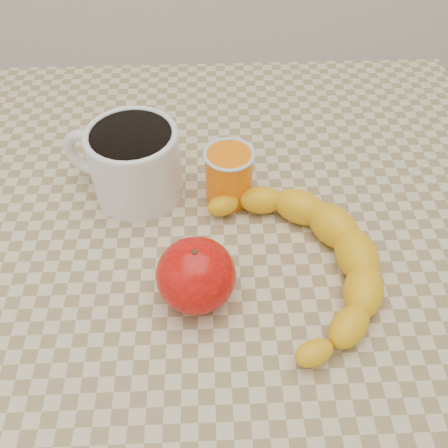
{
  "coord_description": "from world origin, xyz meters",
  "views": [
    {
      "loc": [
        -0.02,
        -0.4,
        1.22
      ],
      "look_at": [
        0.0,
        0.0,
        0.77
      ],
      "focal_mm": 40.0,
      "sensor_mm": 36.0,
      "label": 1
    }
  ],
  "objects_px": {
    "coffee_mug": "(133,160)",
    "apple": "(196,275)",
    "banana": "(302,259)",
    "table": "(224,276)",
    "orange_juice_glass": "(229,175)"
  },
  "relations": [
    {
      "from": "coffee_mug",
      "to": "apple",
      "type": "xyz_separation_m",
      "value": [
        0.08,
        -0.17,
        -0.01
      ]
    },
    {
      "from": "banana",
      "to": "table",
      "type": "bearing_deg",
      "value": 133.25
    },
    {
      "from": "orange_juice_glass",
      "to": "coffee_mug",
      "type": "bearing_deg",
      "value": 172.56
    },
    {
      "from": "coffee_mug",
      "to": "apple",
      "type": "bearing_deg",
      "value": -65.2
    },
    {
      "from": "table",
      "to": "coffee_mug",
      "type": "xyz_separation_m",
      "value": [
        -0.11,
        0.08,
        0.14
      ]
    },
    {
      "from": "table",
      "to": "orange_juice_glass",
      "type": "relative_size",
      "value": 10.73
    },
    {
      "from": "coffee_mug",
      "to": "table",
      "type": "bearing_deg",
      "value": -36.39
    },
    {
      "from": "coffee_mug",
      "to": "orange_juice_glass",
      "type": "distance_m",
      "value": 0.12
    },
    {
      "from": "coffee_mug",
      "to": "apple",
      "type": "height_order",
      "value": "coffee_mug"
    },
    {
      "from": "apple",
      "to": "table",
      "type": "bearing_deg",
      "value": 69.56
    },
    {
      "from": "table",
      "to": "apple",
      "type": "relative_size",
      "value": 7.55
    },
    {
      "from": "table",
      "to": "apple",
      "type": "height_order",
      "value": "apple"
    },
    {
      "from": "table",
      "to": "banana",
      "type": "relative_size",
      "value": 2.43
    },
    {
      "from": "apple",
      "to": "coffee_mug",
      "type": "bearing_deg",
      "value": 114.8
    },
    {
      "from": "apple",
      "to": "banana",
      "type": "bearing_deg",
      "value": 13.7
    }
  ]
}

